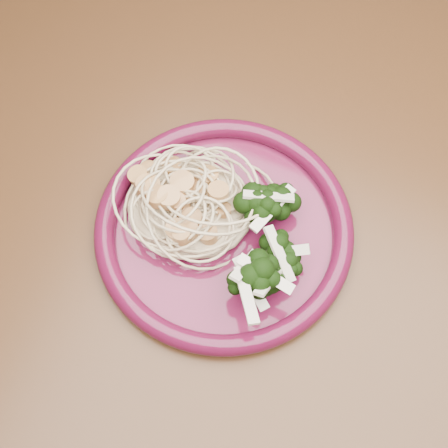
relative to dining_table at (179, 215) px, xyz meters
name	(u,v)px	position (x,y,z in m)	size (l,w,h in m)	color
dining_table	(179,215)	(0.00, 0.00, 0.00)	(1.20, 0.80, 0.75)	#472814
dinner_plate	(224,229)	(0.08, -0.04, 0.11)	(0.30, 0.30, 0.02)	#53102B
spaghetti_pile	(189,202)	(0.04, -0.03, 0.12)	(0.13, 0.11, 0.03)	#C8B48D
scallop_cluster	(187,185)	(0.04, -0.03, 0.15)	(0.12, 0.12, 0.04)	tan
broccoli_pile	(269,248)	(0.13, -0.05, 0.13)	(0.08, 0.13, 0.04)	black
onion_garnish	(271,235)	(0.13, -0.05, 0.16)	(0.06, 0.08, 0.05)	beige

